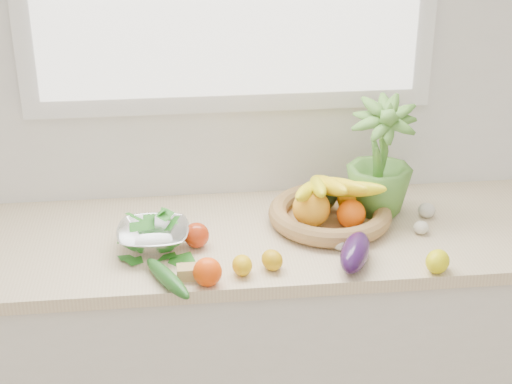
{
  "coord_description": "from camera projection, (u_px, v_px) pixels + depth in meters",
  "views": [
    {
      "loc": [
        -0.18,
        -0.16,
        2.04
      ],
      "look_at": [
        0.05,
        1.93,
        1.05
      ],
      "focal_mm": 55.0,
      "sensor_mm": 36.0,
      "label": 1
    }
  ],
  "objects": [
    {
      "name": "back_wall",
      "position": [
        229.0,
        64.0,
        2.47
      ],
      "size": [
        4.5,
        0.02,
        2.7
      ],
      "primitive_type": "cube",
      "color": "white",
      "rests_on": "ground"
    },
    {
      "name": "counter_cabinet",
      "position": [
        240.0,
        359.0,
        2.6
      ],
      "size": [
        2.2,
        0.58,
        0.86
      ],
      "primitive_type": "cube",
      "color": "silver",
      "rests_on": "ground"
    },
    {
      "name": "countertop",
      "position": [
        239.0,
        240.0,
        2.4
      ],
      "size": [
        2.24,
        0.62,
        0.04
      ],
      "primitive_type": "cube",
      "color": "beige",
      "rests_on": "counter_cabinet"
    },
    {
      "name": "orange_loose",
      "position": [
        207.0,
        272.0,
        2.12
      ],
      "size": [
        0.09,
        0.09,
        0.08
      ],
      "primitive_type": "sphere",
      "rotation": [
        0.0,
        0.0,
        -0.2
      ],
      "color": "#FF4908",
      "rests_on": "countertop"
    },
    {
      "name": "lemon_a",
      "position": [
        242.0,
        265.0,
        2.17
      ],
      "size": [
        0.06,
        0.07,
        0.06
      ],
      "primitive_type": "ellipsoid",
      "rotation": [
        0.0,
        0.0,
        0.02
      ],
      "color": "#E2AD0C",
      "rests_on": "countertop"
    },
    {
      "name": "lemon_b",
      "position": [
        438.0,
        261.0,
        2.18
      ],
      "size": [
        0.1,
        0.1,
        0.07
      ],
      "primitive_type": "ellipsoid",
      "rotation": [
        0.0,
        0.0,
        -0.6
      ],
      "color": "yellow",
      "rests_on": "countertop"
    },
    {
      "name": "lemon_c",
      "position": [
        272.0,
        260.0,
        2.2
      ],
      "size": [
        0.08,
        0.09,
        0.06
      ],
      "primitive_type": "ellipsoid",
      "rotation": [
        0.0,
        0.0,
        0.36
      ],
      "color": "#D0980B",
      "rests_on": "countertop"
    },
    {
      "name": "apple",
      "position": [
        196.0,
        235.0,
        2.31
      ],
      "size": [
        0.09,
        0.09,
        0.08
      ],
      "primitive_type": "sphere",
      "rotation": [
        0.0,
        0.0,
        0.22
      ],
      "color": "#B32F0E",
      "rests_on": "countertop"
    },
    {
      "name": "ginger",
      "position": [
        197.0,
        272.0,
        2.16
      ],
      "size": [
        0.11,
        0.05,
        0.04
      ],
      "primitive_type": "cube",
      "rotation": [
        0.0,
        0.0,
        0.03
      ],
      "color": "tan",
      "rests_on": "countertop"
    },
    {
      "name": "garlic_a",
      "position": [
        341.0,
        243.0,
        2.3
      ],
      "size": [
        0.06,
        0.06,
        0.04
      ],
      "primitive_type": "ellipsoid",
      "rotation": [
        0.0,
        0.0,
        0.23
      ],
      "color": "silver",
      "rests_on": "countertop"
    },
    {
      "name": "garlic_b",
      "position": [
        427.0,
        210.0,
        2.49
      ],
      "size": [
        0.06,
        0.06,
        0.05
      ],
      "primitive_type": "ellipsoid",
      "rotation": [
        0.0,
        0.0,
        0.16
      ],
      "color": "beige",
      "rests_on": "countertop"
    },
    {
      "name": "garlic_c",
      "position": [
        421.0,
        228.0,
        2.39
      ],
      "size": [
        0.06,
        0.06,
        0.04
      ],
      "primitive_type": "ellipsoid",
      "rotation": [
        0.0,
        0.0,
        0.22
      ],
      "color": "silver",
      "rests_on": "countertop"
    },
    {
      "name": "eggplant",
      "position": [
        355.0,
        252.0,
        2.21
      ],
      "size": [
        0.15,
        0.22,
        0.08
      ],
      "primitive_type": "ellipsoid",
      "rotation": [
        0.0,
        0.0,
        -0.4
      ],
      "color": "#2B113E",
      "rests_on": "countertop"
    },
    {
      "name": "cucumber",
      "position": [
        167.0,
        278.0,
        2.12
      ],
      "size": [
        0.15,
        0.23,
        0.04
      ],
      "primitive_type": "ellipsoid",
      "rotation": [
        0.0,
        0.0,
        0.46
      ],
      "color": "#195318",
      "rests_on": "countertop"
    },
    {
      "name": "radish",
      "position": [
        208.0,
        275.0,
        2.15
      ],
      "size": [
        0.04,
        0.04,
        0.03
      ],
      "primitive_type": "sphere",
      "rotation": [
        0.0,
        0.0,
        0.44
      ],
      "color": "#D71A4D",
      "rests_on": "countertop"
    },
    {
      "name": "potted_herb",
      "position": [
        380.0,
        157.0,
        2.44
      ],
      "size": [
        0.25,
        0.25,
        0.37
      ],
      "primitive_type": "imported",
      "rotation": [
        0.0,
        0.0,
        -0.2
      ],
      "color": "#508A32",
      "rests_on": "countertop"
    },
    {
      "name": "fruit_basket",
      "position": [
        329.0,
        208.0,
        2.44
      ],
      "size": [
        0.47,
        0.47,
        0.19
      ],
      "color": "tan",
      "rests_on": "countertop"
    },
    {
      "name": "colander_with_spinach",
      "position": [
        153.0,
        231.0,
        2.29
      ],
      "size": [
        0.22,
        0.22,
        0.12
      ],
      "color": "white",
      "rests_on": "countertop"
    }
  ]
}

